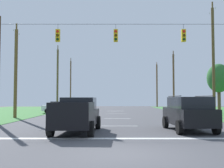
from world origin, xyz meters
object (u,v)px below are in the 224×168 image
(overhead_signal_span, at_px, (121,64))
(tree_roadside_left, at_px, (220,78))
(utility_pole_far_right, at_px, (174,81))
(utility_pole_far_left, at_px, (17,72))
(distant_car_crossing_white, at_px, (60,107))
(utility_pole_distant_right, at_px, (58,79))
(utility_pole_near_left, at_px, (158,85))
(pickup_truck, at_px, (78,115))
(suv_black, at_px, (189,113))
(utility_pole_mid_right, at_px, (214,61))
(utility_pole_distant_left, at_px, (71,83))

(overhead_signal_span, relative_size, tree_roadside_left, 3.18)
(utility_pole_far_right, distance_m, utility_pole_far_left, 25.50)
(utility_pole_far_right, bearing_deg, utility_pole_far_left, -139.09)
(distant_car_crossing_white, xyz_separation_m, utility_pole_distant_right, (-2.23, 9.82, 4.39))
(utility_pole_far_left, bearing_deg, tree_roadside_left, 12.88)
(tree_roadside_left, bearing_deg, utility_pole_near_left, 94.15)
(pickup_truck, distance_m, distant_car_crossing_white, 20.86)
(utility_pole_far_right, relative_size, utility_pole_distant_right, 0.88)
(utility_pole_distant_right, bearing_deg, distant_car_crossing_white, -77.19)
(pickup_truck, xyz_separation_m, suv_black, (6.42, 0.62, 0.09))
(distant_car_crossing_white, distance_m, tree_roadside_left, 19.90)
(pickup_truck, xyz_separation_m, utility_pole_far_right, (11.73, 28.25, 3.77))
(utility_pole_mid_right, xyz_separation_m, utility_pole_distant_right, (-19.03, 18.58, -0.45))
(utility_pole_mid_right, xyz_separation_m, utility_pole_near_left, (0.22, 35.71, -0.58))
(utility_pole_distant_left, bearing_deg, utility_pole_distant_right, -89.07)
(utility_pole_near_left, relative_size, utility_pole_far_left, 1.09)
(utility_pole_far_left, bearing_deg, suv_black, -38.07)
(utility_pole_mid_right, relative_size, utility_pole_distant_right, 1.07)
(tree_roadside_left, bearing_deg, utility_pole_mid_right, -115.83)
(utility_pole_mid_right, height_order, utility_pole_far_left, utility_pole_mid_right)
(distant_car_crossing_white, distance_m, utility_pole_distant_left, 26.58)
(overhead_signal_span, height_order, utility_pole_distant_left, utility_pole_distant_left)
(utility_pole_far_left, bearing_deg, overhead_signal_span, -31.85)
(suv_black, height_order, utility_pole_distant_left, utility_pole_distant_left)
(utility_pole_mid_right, distance_m, utility_pole_near_left, 35.72)
(overhead_signal_span, height_order, utility_pole_far_right, utility_pole_far_right)
(utility_pole_far_left, distance_m, utility_pole_distant_right, 18.57)
(utility_pole_far_left, distance_m, tree_roadside_left, 22.50)
(overhead_signal_span, xyz_separation_m, utility_pole_far_left, (-10.14, 6.30, 0.04))
(overhead_signal_span, bearing_deg, suv_black, -50.55)
(utility_pole_far_right, bearing_deg, suv_black, -100.90)
(utility_pole_far_right, height_order, utility_pole_distant_right, utility_pole_distant_right)
(overhead_signal_span, distance_m, utility_pole_distant_left, 42.30)
(utility_pole_mid_right, height_order, utility_pole_near_left, utility_pole_mid_right)
(overhead_signal_span, height_order, tree_roadside_left, overhead_signal_span)
(suv_black, distance_m, utility_pole_far_left, 18.06)
(distant_car_crossing_white, height_order, utility_pole_mid_right, utility_pole_mid_right)
(pickup_truck, bearing_deg, tree_roadside_left, 49.01)
(distant_car_crossing_white, distance_m, utility_pole_far_right, 18.81)
(overhead_signal_span, distance_m, utility_pole_near_left, 43.07)
(utility_pole_mid_right, bearing_deg, tree_roadside_left, 64.17)
(tree_roadside_left, bearing_deg, pickup_truck, -130.99)
(utility_pole_far_left, bearing_deg, pickup_truck, -56.87)
(distant_car_crossing_white, xyz_separation_m, utility_pole_mid_right, (16.80, -8.77, 4.84))
(utility_pole_far_right, bearing_deg, tree_roadside_left, -77.16)
(pickup_truck, xyz_separation_m, utility_pole_far_left, (-7.54, 11.55, 3.54))
(utility_pole_far_left, bearing_deg, utility_pole_near_left, 61.08)
(utility_pole_near_left, bearing_deg, overhead_signal_span, -102.84)
(pickup_truck, height_order, suv_black, suv_black)
(utility_pole_near_left, relative_size, tree_roadside_left, 1.72)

